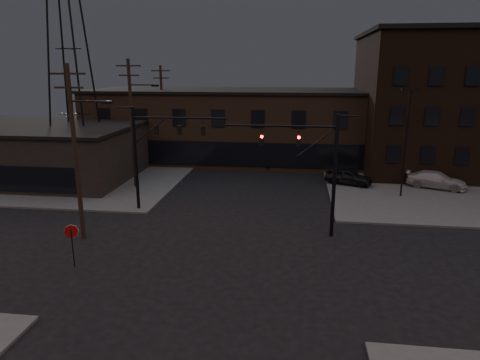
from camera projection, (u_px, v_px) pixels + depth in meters
name	position (u px, v px, depth m)	size (l,w,h in m)	color
ground	(222.00, 260.00, 24.69)	(140.00, 140.00, 0.00)	black
sidewalk_ne	(475.00, 177.00, 42.98)	(30.00, 30.00, 0.15)	#474744
sidewalk_nw	(65.00, 165.00, 48.54)	(30.00, 30.00, 0.15)	#474744
building_row	(262.00, 127.00, 50.51)	(40.00, 12.00, 8.00)	#493427
building_right	(469.00, 104.00, 45.05)	(22.00, 16.00, 14.00)	black
building_left	(49.00, 154.00, 41.92)	(16.00, 12.00, 5.00)	black
traffic_signal_near	(317.00, 162.00, 27.07)	(7.12, 0.24, 8.00)	black
traffic_signal_far	(151.00, 147.00, 31.93)	(7.12, 0.24, 8.00)	black
stop_sign	(72.00, 236.00, 23.33)	(0.72, 0.33, 2.48)	black
utility_pole_near	(76.00, 149.00, 26.30)	(3.70, 0.28, 11.00)	black
utility_pole_mid	(133.00, 121.00, 37.87)	(3.70, 0.28, 11.50)	black
utility_pole_far	(162.00, 112.00, 49.60)	(2.20, 0.28, 11.00)	black
transmission_tower	(68.00, 49.00, 41.04)	(7.00, 7.00, 25.00)	black
lot_light_a	(407.00, 133.00, 35.06)	(1.50, 0.28, 9.14)	black
lot_light_b	(462.00, 127.00, 39.10)	(1.50, 0.28, 9.14)	black
parked_car_lot_a	(349.00, 177.00, 39.91)	(1.73, 4.31, 1.47)	black
parked_car_lot_b	(436.00, 180.00, 38.71)	(2.07, 5.09, 1.48)	#AAABAD
car_crossing	(270.00, 160.00, 47.71)	(1.65, 4.75, 1.56)	black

